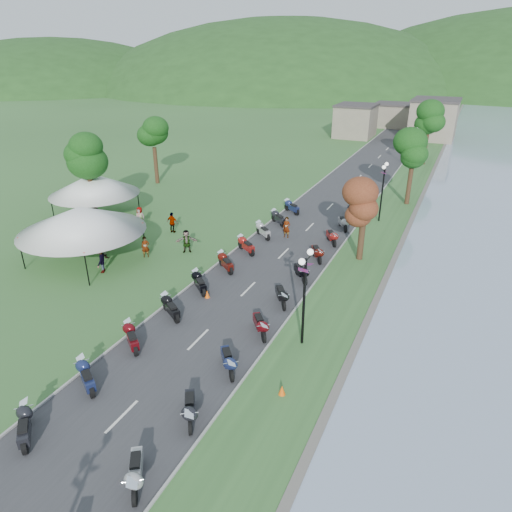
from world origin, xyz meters
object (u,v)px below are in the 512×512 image
at_px(vendor_tent_main, 83,234).
at_px(pedestrian_b, 106,256).
at_px(pedestrian_a, 146,257).
at_px(pedestrian_c, 103,272).

distance_m(vendor_tent_main, pedestrian_b, 2.38).
bearing_deg(pedestrian_b, pedestrian_a, -137.40).
bearing_deg(vendor_tent_main, pedestrian_b, 52.24).
distance_m(vendor_tent_main, pedestrian_c, 3.24).
bearing_deg(pedestrian_a, pedestrian_b, 164.51).
height_order(vendor_tent_main, pedestrian_b, vendor_tent_main).
xyz_separation_m(pedestrian_a, pedestrian_b, (-2.71, -1.18, 0.00)).
relative_size(vendor_tent_main, pedestrian_a, 3.68).
height_order(pedestrian_b, pedestrian_c, pedestrian_c).
bearing_deg(pedestrian_c, vendor_tent_main, -141.81).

